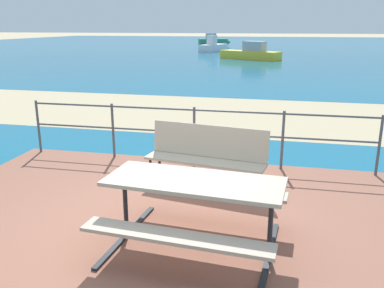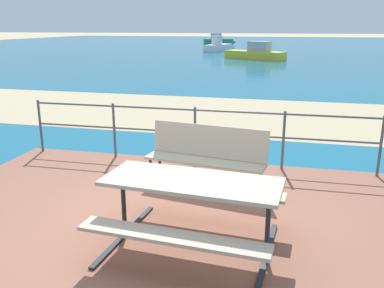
{
  "view_description": "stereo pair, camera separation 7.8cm",
  "coord_description": "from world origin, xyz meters",
  "px_view_note": "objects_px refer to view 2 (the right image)",
  "views": [
    {
      "loc": [
        1.39,
        -4.14,
        2.36
      ],
      "look_at": [
        0.17,
        1.47,
        0.68
      ],
      "focal_mm": 38.26,
      "sensor_mm": 36.0,
      "label": 1
    },
    {
      "loc": [
        1.47,
        -4.12,
        2.36
      ],
      "look_at": [
        0.17,
        1.47,
        0.68
      ],
      "focal_mm": 38.26,
      "sensor_mm": 36.0,
      "label": 2
    }
  ],
  "objects_px": {
    "boat_near": "(219,47)",
    "boat_mid": "(254,53)",
    "park_bench": "(207,152)",
    "boat_far": "(219,41)",
    "picnic_table": "(192,197)"
  },
  "relations": [
    {
      "from": "picnic_table",
      "to": "boat_mid",
      "type": "relative_size",
      "value": 0.41
    },
    {
      "from": "park_bench",
      "to": "boat_far",
      "type": "distance_m",
      "value": 43.79
    },
    {
      "from": "park_bench",
      "to": "boat_far",
      "type": "xyz_separation_m",
      "value": [
        -7.0,
        43.23,
        -0.08
      ]
    },
    {
      "from": "picnic_table",
      "to": "boat_mid",
      "type": "distance_m",
      "value": 26.09
    },
    {
      "from": "boat_near",
      "to": "boat_far",
      "type": "distance_m",
      "value": 10.74
    },
    {
      "from": "picnic_table",
      "to": "boat_mid",
      "type": "xyz_separation_m",
      "value": [
        -1.47,
        26.05,
        -0.22
      ]
    },
    {
      "from": "boat_far",
      "to": "boat_near",
      "type": "bearing_deg",
      "value": -101.34
    },
    {
      "from": "boat_mid",
      "to": "boat_far",
      "type": "xyz_separation_m",
      "value": [
        -5.7,
        18.89,
        0.09
      ]
    },
    {
      "from": "boat_near",
      "to": "boat_mid",
      "type": "relative_size",
      "value": 0.91
    },
    {
      "from": "boat_near",
      "to": "picnic_table",
      "type": "bearing_deg",
      "value": -152.6
    },
    {
      "from": "boat_mid",
      "to": "boat_far",
      "type": "relative_size",
      "value": 1.24
    },
    {
      "from": "boat_mid",
      "to": "picnic_table",
      "type": "bearing_deg",
      "value": 121.38
    },
    {
      "from": "park_bench",
      "to": "boat_far",
      "type": "bearing_deg",
      "value": 108.76
    },
    {
      "from": "boat_far",
      "to": "picnic_table",
      "type": "bearing_deg",
      "value": -101.6
    },
    {
      "from": "boat_far",
      "to": "boat_mid",
      "type": "bearing_deg",
      "value": -93.88
    }
  ]
}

